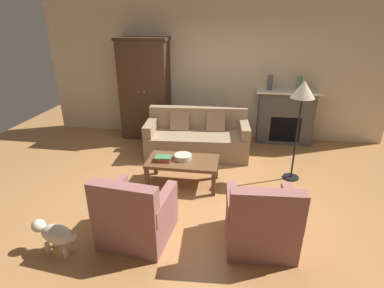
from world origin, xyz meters
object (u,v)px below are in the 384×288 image
Objects in this scene: fireplace at (285,116)px; mantel_vase_slate at (270,82)px; book_stack at (163,158)px; floor_lamp at (303,95)px; mantel_vase_jade at (299,84)px; armoire at (145,89)px; fruit_bowl at (183,157)px; couch at (197,138)px; coffee_table at (183,163)px; dog at (55,234)px; armchair_near_right at (261,222)px; armchair_near_left at (136,216)px.

fireplace is 4.32× the size of mantel_vase_slate.
floor_lamp is (2.03, 0.52, 0.94)m from book_stack.
mantel_vase_jade is (0.18, -0.02, 0.69)m from fireplace.
fruit_bowl is (1.16, -1.93, -0.60)m from armoire.
armoire is 2.58m from mantel_vase_slate.
book_stack is (-0.29, -0.11, -0.00)m from fruit_bowl.
coffee_table is (-0.07, -1.18, 0.05)m from couch.
fruit_bowl reaches higher than coffee_table.
armoire reaches higher than book_stack.
floor_lamp is (1.67, -0.73, 1.08)m from couch.
fruit_bowl is at bearing -166.60° from floor_lamp.
book_stack is 3.19m from mantel_vase_jade.
fireplace is 4.63× the size of mantel_vase_jade.
mantel_vase_jade is 4.96m from dog.
mantel_vase_slate is at bearing 55.69° from dog.
armoire is at bearing 120.50° from coffee_table.
book_stack reaches higher than coffee_table.
fireplace is 1.43× the size of armchair_near_right.
armchair_near_right reaches higher than dog.
armchair_near_left is 1.00× the size of armchair_near_right.
armchair_near_right is (2.29, -3.21, -0.74)m from armoire.
mantel_vase_slate is at bearing 85.07° from armchair_near_right.
mantel_vase_jade is at bearing 1.10° from armoire.
floor_lamp is at bearing 14.57° from coffee_table.
armchair_near_left is at bearing -124.09° from mantel_vase_jade.
fruit_bowl is 0.17× the size of floor_lamp.
fireplace is 1.43× the size of armchair_near_left.
coffee_table is at bearing -131.18° from fireplace.
mantel_vase_jade reaches higher than armchair_near_left.
mantel_vase_slate is at bearing 32.19° from couch.
floor_lamp reaches higher than book_stack.
armchair_near_right is at bearing -101.38° from fireplace.
armchair_near_left reaches higher than coffee_table.
armoire reaches higher than mantel_vase_jade.
armchair_near_right is 2.10m from floor_lamp.
couch reaches higher than fruit_bowl.
armoire is 3.29m from floor_lamp.
fruit_bowl is 1.71m from armchair_near_right.
armchair_near_left is (0.85, -3.32, -0.74)m from armoire.
fireplace is at bearing 58.19° from armchair_near_left.
fireplace is at bearing 26.61° from couch.
fruit_bowl is 0.31× the size of armchair_near_right.
book_stack is 2.30m from floor_lamp.
coffee_table is 1.25× the size of armchair_near_right.
fruit_bowl reaches higher than book_stack.
dog is at bearing -168.45° from armchair_near_right.
armoire is 3.50m from armchair_near_left.
coffee_table is at bearing -59.50° from armoire.
mantel_vase_slate is 1.07× the size of mantel_vase_jade.
coffee_table is (1.16, -1.97, -0.69)m from armoire.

